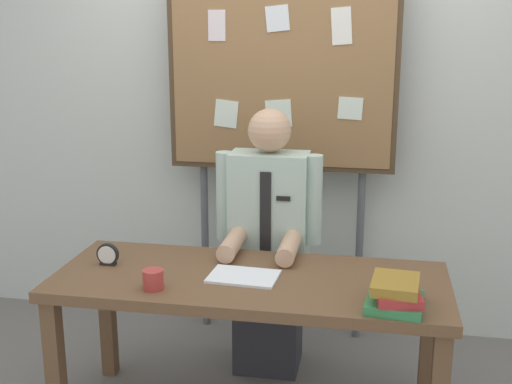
{
  "coord_description": "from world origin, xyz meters",
  "views": [
    {
      "loc": [
        0.52,
        -2.66,
        1.82
      ],
      "look_at": [
        0.0,
        0.16,
        1.08
      ],
      "focal_mm": 45.48,
      "sensor_mm": 36.0,
      "label": 1
    }
  ],
  "objects_px": {
    "book_stack": "(396,294)",
    "coffee_mug": "(153,279)",
    "person": "(269,252)",
    "open_notebook": "(244,276)",
    "bulletin_board": "(281,75)",
    "desk": "(250,295)",
    "desk_clock": "(108,255)"
  },
  "relations": [
    {
      "from": "desk",
      "to": "book_stack",
      "type": "relative_size",
      "value": 6.61
    },
    {
      "from": "desk",
      "to": "person",
      "type": "distance_m",
      "value": 0.52
    },
    {
      "from": "person",
      "to": "open_notebook",
      "type": "relative_size",
      "value": 4.67
    },
    {
      "from": "bulletin_board",
      "to": "desk",
      "type": "bearing_deg",
      "value": -90.0
    },
    {
      "from": "bulletin_board",
      "to": "coffee_mug",
      "type": "xyz_separation_m",
      "value": [
        -0.38,
        -1.14,
        -0.78
      ]
    },
    {
      "from": "book_stack",
      "to": "coffee_mug",
      "type": "distance_m",
      "value": 1.01
    },
    {
      "from": "person",
      "to": "book_stack",
      "type": "height_order",
      "value": "person"
    },
    {
      "from": "desk_clock",
      "to": "coffee_mug",
      "type": "relative_size",
      "value": 1.17
    },
    {
      "from": "desk",
      "to": "coffee_mug",
      "type": "distance_m",
      "value": 0.45
    },
    {
      "from": "person",
      "to": "open_notebook",
      "type": "xyz_separation_m",
      "value": [
        -0.02,
        -0.54,
        0.07
      ]
    },
    {
      "from": "desk",
      "to": "bulletin_board",
      "type": "height_order",
      "value": "bulletin_board"
    },
    {
      "from": "desk",
      "to": "bulletin_board",
      "type": "xyz_separation_m",
      "value": [
        0.0,
        0.93,
        0.91
      ]
    },
    {
      "from": "bulletin_board",
      "to": "open_notebook",
      "type": "height_order",
      "value": "bulletin_board"
    },
    {
      "from": "book_stack",
      "to": "open_notebook",
      "type": "bearing_deg",
      "value": 163.64
    },
    {
      "from": "desk",
      "to": "open_notebook",
      "type": "relative_size",
      "value": 5.8
    },
    {
      "from": "book_stack",
      "to": "coffee_mug",
      "type": "relative_size",
      "value": 2.98
    },
    {
      "from": "bulletin_board",
      "to": "open_notebook",
      "type": "xyz_separation_m",
      "value": [
        -0.02,
        -0.95,
        -0.82
      ]
    },
    {
      "from": "desk",
      "to": "coffee_mug",
      "type": "relative_size",
      "value": 19.71
    },
    {
      "from": "book_stack",
      "to": "open_notebook",
      "type": "distance_m",
      "value": 0.69
    },
    {
      "from": "bulletin_board",
      "to": "open_notebook",
      "type": "relative_size",
      "value": 7.1
    },
    {
      "from": "person",
      "to": "book_stack",
      "type": "distance_m",
      "value": 0.98
    },
    {
      "from": "open_notebook",
      "to": "desk",
      "type": "bearing_deg",
      "value": 40.78
    },
    {
      "from": "desk_clock",
      "to": "coffee_mug",
      "type": "bearing_deg",
      "value": -37.54
    },
    {
      "from": "desk",
      "to": "open_notebook",
      "type": "height_order",
      "value": "open_notebook"
    },
    {
      "from": "bulletin_board",
      "to": "open_notebook",
      "type": "bearing_deg",
      "value": -91.41
    },
    {
      "from": "desk",
      "to": "book_stack",
      "type": "bearing_deg",
      "value": -18.56
    },
    {
      "from": "desk_clock",
      "to": "coffee_mug",
      "type": "xyz_separation_m",
      "value": [
        0.3,
        -0.23,
        -0.0
      ]
    },
    {
      "from": "book_stack",
      "to": "desk_clock",
      "type": "xyz_separation_m",
      "value": [
        -1.31,
        0.23,
        -0.01
      ]
    },
    {
      "from": "desk",
      "to": "open_notebook",
      "type": "distance_m",
      "value": 0.1
    },
    {
      "from": "person",
      "to": "bulletin_board",
      "type": "bearing_deg",
      "value": 90.0
    },
    {
      "from": "desk",
      "to": "desk_clock",
      "type": "xyz_separation_m",
      "value": [
        -0.68,
        0.02,
        0.14
      ]
    },
    {
      "from": "open_notebook",
      "to": "coffee_mug",
      "type": "height_order",
      "value": "coffee_mug"
    }
  ]
}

